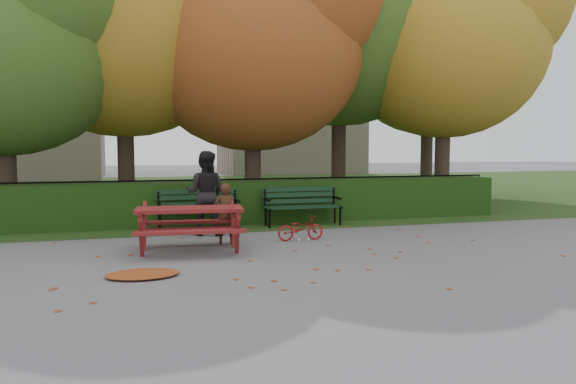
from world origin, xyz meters
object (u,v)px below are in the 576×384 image
object	(u,v)px
picnic_table	(189,217)
child	(225,214)
tree_a	(14,28)
tree_d	(355,7)
tree_g	(440,49)
bench_left	(198,206)
bench_right	(302,203)
tree_e	(459,33)
bicycle	(300,228)
adult	(206,193)
tree_b	(137,8)
tree_c	(266,32)

from	to	relation	value
picnic_table	child	bearing A→B (deg)	45.25
tree_a	tree_d	distance (m)	9.33
tree_d	tree_g	size ratio (longest dim) A/B	1.12
bench_left	picnic_table	xyz separation A→B (m)	(-0.48, -2.60, 0.09)
tree_g	bench_right	size ratio (longest dim) A/B	4.75
tree_e	tree_g	world-z (taller)	tree_g
bench_right	bicycle	xyz separation A→B (m)	(-0.67, -2.00, -0.28)
bench_right	picnic_table	world-z (taller)	bench_right
child	tree_d	bearing A→B (deg)	-118.83
tree_g	picnic_table	xyz separation A→B (m)	(-10.12, -8.66, -4.76)
tree_a	tree_d	bearing A→B (deg)	10.33
tree_a	tree_g	bearing A→B (deg)	17.19
tree_e	picnic_table	world-z (taller)	tree_e
bicycle	bench_right	bearing A→B (deg)	-19.43
tree_d	tree_e	xyz separation A→B (m)	(2.64, -1.46, -0.90)
tree_e	bench_left	size ratio (longest dim) A/B	4.53
tree_g	bicycle	size ratio (longest dim) A/B	9.30
tree_a	picnic_table	distance (m)	6.85
bench_right	tree_g	bearing A→B (deg)	39.95
tree_d	adult	world-z (taller)	tree_d
tree_b	picnic_table	distance (m)	7.43
child	adult	bearing A→B (deg)	-67.34
tree_b	tree_g	distance (m)	11.19
tree_c	tree_g	size ratio (longest dim) A/B	0.94
tree_e	bicycle	world-z (taller)	tree_e
tree_c	tree_b	bearing A→B (deg)	166.55
adult	tree_g	bearing A→B (deg)	-120.25
tree_a	picnic_table	bearing A→B (deg)	-52.75
tree_d	child	world-z (taller)	tree_d
tree_e	bicycle	xyz separation A→B (m)	(-6.09, -4.07, -4.84)
bicycle	picnic_table	bearing A→B (deg)	104.07
tree_a	bicycle	size ratio (longest dim) A/B	8.14
tree_d	bench_right	bearing A→B (deg)	-128.23
adult	bicycle	bearing A→B (deg)	168.57
tree_b	adult	distance (m)	6.06
bench_right	picnic_table	xyz separation A→B (m)	(-2.88, -2.60, 0.09)
tree_b	bench_right	world-z (taller)	tree_b
tree_b	tree_g	xyz separation A→B (m)	(10.78, 3.02, -0.03)
tree_d	bicycle	world-z (taller)	tree_d
tree_d	tree_g	world-z (taller)	tree_d
tree_b	tree_e	world-z (taller)	tree_b
tree_d	tree_g	bearing A→B (deg)	29.61
tree_a	bench_right	size ratio (longest dim) A/B	4.16
tree_g	bench_left	xyz separation A→B (m)	(-9.63, -6.06, -4.85)
child	picnic_table	bearing A→B (deg)	52.47
tree_c	picnic_table	world-z (taller)	tree_c
tree_a	tree_b	size ratio (longest dim) A/B	0.85
tree_c	bench_right	size ratio (longest dim) A/B	4.44
tree_a	bicycle	bearing A→B (deg)	-34.63
picnic_table	adult	size ratio (longest dim) A/B	1.13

